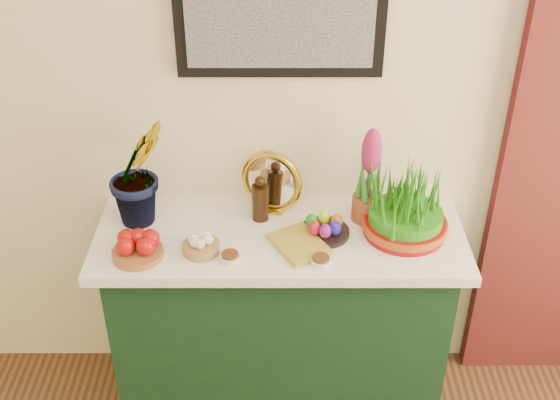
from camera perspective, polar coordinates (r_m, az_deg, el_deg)
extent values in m
cube|color=#FDE9BE|center=(2.64, 1.17, 8.63)|extent=(4.00, 0.04, 2.70)
cube|color=black|center=(2.49, 0.00, 15.77)|extent=(0.74, 0.03, 0.54)
cube|color=#A5A5A5|center=(2.48, 0.00, 15.65)|extent=(0.66, 0.01, 0.46)
cube|color=#123318|center=(2.96, 0.00, -9.97)|extent=(1.30, 0.45, 0.85)
cube|color=white|center=(2.67, 0.00, -3.00)|extent=(1.40, 0.55, 0.04)
imported|color=#307822|center=(2.63, -11.57, 3.49)|extent=(0.37, 0.36, 0.56)
cylinder|color=brown|center=(2.58, -11.49, -4.28)|extent=(0.21, 0.21, 0.03)
cylinder|color=#AD8145|center=(2.57, -6.43, -3.87)|extent=(0.17, 0.17, 0.04)
cylinder|color=black|center=(2.69, -1.61, -0.19)|extent=(0.07, 0.07, 0.15)
sphere|color=black|center=(2.64, -1.65, 1.52)|extent=(0.04, 0.04, 0.04)
cube|color=gold|center=(2.77, -0.68, -0.76)|extent=(0.11, 0.09, 0.02)
torus|color=gold|center=(2.72, -0.69, 1.52)|extent=(0.26, 0.16, 0.26)
cylinder|color=silver|center=(2.72, -0.70, 1.47)|extent=(0.19, 0.10, 0.19)
imported|color=gold|center=(2.55, 0.00, -4.10)|extent=(0.23, 0.26, 0.03)
cylinder|color=silver|center=(2.52, -4.08, -4.69)|extent=(0.08, 0.08, 0.02)
cylinder|color=#592D14|center=(2.52, -4.09, -4.43)|extent=(0.06, 0.06, 0.01)
cylinder|color=silver|center=(2.51, 3.33, -4.98)|extent=(0.08, 0.08, 0.02)
cylinder|color=#592D14|center=(2.50, 3.34, -4.72)|extent=(0.06, 0.06, 0.01)
cylinder|color=black|center=(2.65, 3.61, -2.62)|extent=(0.24, 0.24, 0.02)
ellipsoid|color=#BD1233|center=(2.60, 2.83, -2.30)|extent=(0.05, 0.05, 0.06)
ellipsoid|color=#211AB8|center=(2.61, 4.51, -2.29)|extent=(0.05, 0.05, 0.06)
ellipsoid|color=yellow|center=(2.66, 3.59, -1.46)|extent=(0.05, 0.05, 0.06)
ellipsoid|color=#1C8E19|center=(2.64, 2.58, -1.69)|extent=(0.05, 0.05, 0.06)
ellipsoid|color=#C36616|center=(2.64, 4.65, -1.69)|extent=(0.05, 0.05, 0.06)
ellipsoid|color=#83177C|center=(2.59, 3.69, -2.54)|extent=(0.05, 0.05, 0.06)
cylinder|color=brown|center=(2.73, 7.09, -0.63)|extent=(0.12, 0.12, 0.10)
ellipsoid|color=#BA2570|center=(2.60, 7.46, 3.96)|extent=(0.08, 0.08, 0.19)
cylinder|color=#99080B|center=(2.68, 10.08, -2.14)|extent=(0.31, 0.31, 0.06)
cylinder|color=maroon|center=(2.68, 10.11, -1.94)|extent=(0.32, 0.32, 0.03)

